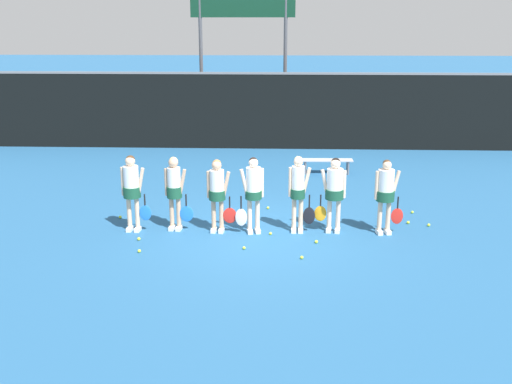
{
  "coord_description": "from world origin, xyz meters",
  "views": [
    {
      "loc": [
        0.51,
        -12.74,
        4.61
      ],
      "look_at": [
        -0.01,
        0.01,
        0.93
      ],
      "focal_mm": 42.0,
      "sensor_mm": 36.0,
      "label": 1
    }
  ],
  "objects_px": {
    "bench_courtside": "(327,162)",
    "tennis_ball_5": "(244,248)",
    "player_2": "(217,190)",
    "tennis_ball_9": "(139,239)",
    "player_0": "(132,186)",
    "tennis_ball_2": "(120,217)",
    "tennis_ball_6": "(268,208)",
    "tennis_ball_8": "(408,222)",
    "tennis_ball_0": "(139,251)",
    "tennis_ball_7": "(270,234)",
    "tennis_ball_1": "(412,212)",
    "tennis_ball_4": "(429,225)",
    "player_6": "(386,190)",
    "tennis_ball_10": "(316,242)",
    "tennis_ball_3": "(302,257)",
    "player_4": "(298,189)",
    "scoreboard": "(243,18)",
    "player_3": "(253,189)",
    "player_5": "(334,188)",
    "player_1": "(175,188)"
  },
  "relations": [
    {
      "from": "player_3",
      "to": "scoreboard",
      "type": "bearing_deg",
      "value": 83.4
    },
    {
      "from": "tennis_ball_10",
      "to": "player_5",
      "type": "bearing_deg",
      "value": 61.3
    },
    {
      "from": "tennis_ball_1",
      "to": "tennis_ball_4",
      "type": "xyz_separation_m",
      "value": [
        0.17,
        -0.97,
        0.0
      ]
    },
    {
      "from": "tennis_ball_5",
      "to": "tennis_ball_6",
      "type": "bearing_deg",
      "value": 81.01
    },
    {
      "from": "player_3",
      "to": "tennis_ball_8",
      "type": "relative_size",
      "value": 24.42
    },
    {
      "from": "player_6",
      "to": "tennis_ball_6",
      "type": "xyz_separation_m",
      "value": [
        -2.62,
        1.68,
        -0.97
      ]
    },
    {
      "from": "tennis_ball_2",
      "to": "player_3",
      "type": "bearing_deg",
      "value": -14.72
    },
    {
      "from": "bench_courtside",
      "to": "tennis_ball_1",
      "type": "xyz_separation_m",
      "value": [
        1.84,
        -3.93,
        -0.35
      ]
    },
    {
      "from": "player_4",
      "to": "tennis_ball_10",
      "type": "distance_m",
      "value": 1.27
    },
    {
      "from": "tennis_ball_3",
      "to": "tennis_ball_10",
      "type": "bearing_deg",
      "value": 69.04
    },
    {
      "from": "player_0",
      "to": "player_6",
      "type": "bearing_deg",
      "value": 4.79
    },
    {
      "from": "tennis_ball_4",
      "to": "tennis_ball_10",
      "type": "relative_size",
      "value": 0.98
    },
    {
      "from": "player_1",
      "to": "player_3",
      "type": "distance_m",
      "value": 1.77
    },
    {
      "from": "player_4",
      "to": "tennis_ball_6",
      "type": "relative_size",
      "value": 26.54
    },
    {
      "from": "tennis_ball_8",
      "to": "tennis_ball_9",
      "type": "xyz_separation_m",
      "value": [
        -6.07,
        -1.34,
        -0.0
      ]
    },
    {
      "from": "player_0",
      "to": "tennis_ball_5",
      "type": "height_order",
      "value": "player_0"
    },
    {
      "from": "tennis_ball_2",
      "to": "tennis_ball_8",
      "type": "height_order",
      "value": "same"
    },
    {
      "from": "tennis_ball_1",
      "to": "tennis_ball_6",
      "type": "relative_size",
      "value": 1.0
    },
    {
      "from": "tennis_ball_10",
      "to": "player_6",
      "type": "bearing_deg",
      "value": 24.17
    },
    {
      "from": "tennis_ball_3",
      "to": "tennis_ball_6",
      "type": "bearing_deg",
      "value": 102.9
    },
    {
      "from": "player_0",
      "to": "tennis_ball_2",
      "type": "bearing_deg",
      "value": 127.08
    },
    {
      "from": "player_4",
      "to": "tennis_ball_1",
      "type": "xyz_separation_m",
      "value": [
        2.88,
        1.44,
        -0.98
      ]
    },
    {
      "from": "player_4",
      "to": "tennis_ball_2",
      "type": "xyz_separation_m",
      "value": [
        -4.25,
        0.77,
        -0.98
      ]
    },
    {
      "from": "player_1",
      "to": "tennis_ball_5",
      "type": "bearing_deg",
      "value": -30.06
    },
    {
      "from": "bench_courtside",
      "to": "player_6",
      "type": "relative_size",
      "value": 0.96
    },
    {
      "from": "tennis_ball_7",
      "to": "tennis_ball_8",
      "type": "bearing_deg",
      "value": 15.32
    },
    {
      "from": "player_6",
      "to": "tennis_ball_2",
      "type": "bearing_deg",
      "value": 163.66
    },
    {
      "from": "player_2",
      "to": "tennis_ball_3",
      "type": "distance_m",
      "value": 2.58
    },
    {
      "from": "player_2",
      "to": "tennis_ball_4",
      "type": "bearing_deg",
      "value": 9.98
    },
    {
      "from": "scoreboard",
      "to": "tennis_ball_7",
      "type": "height_order",
      "value": "scoreboard"
    },
    {
      "from": "tennis_ball_0",
      "to": "tennis_ball_8",
      "type": "xyz_separation_m",
      "value": [
        5.9,
        2.04,
        0.0
      ]
    },
    {
      "from": "tennis_ball_5",
      "to": "tennis_ball_7",
      "type": "height_order",
      "value": "same"
    },
    {
      "from": "tennis_ball_2",
      "to": "bench_courtside",
      "type": "bearing_deg",
      "value": 41.05
    },
    {
      "from": "tennis_ball_3",
      "to": "tennis_ball_7",
      "type": "height_order",
      "value": "tennis_ball_3"
    },
    {
      "from": "player_2",
      "to": "tennis_ball_9",
      "type": "bearing_deg",
      "value": -155.79
    },
    {
      "from": "scoreboard",
      "to": "player_6",
      "type": "distance_m",
      "value": 12.23
    },
    {
      "from": "tennis_ball_1",
      "to": "tennis_ball_5",
      "type": "bearing_deg",
      "value": -147.3
    },
    {
      "from": "player_6",
      "to": "player_2",
      "type": "bearing_deg",
      "value": 171.64
    },
    {
      "from": "player_6",
      "to": "tennis_ball_7",
      "type": "xyz_separation_m",
      "value": [
        -2.53,
        -0.21,
        -0.97
      ]
    },
    {
      "from": "bench_courtside",
      "to": "tennis_ball_5",
      "type": "height_order",
      "value": "bench_courtside"
    },
    {
      "from": "bench_courtside",
      "to": "tennis_ball_7",
      "type": "distance_m",
      "value": 5.86
    },
    {
      "from": "tennis_ball_8",
      "to": "tennis_ball_6",
      "type": "bearing_deg",
      "value": 163.11
    },
    {
      "from": "tennis_ball_1",
      "to": "player_2",
      "type": "bearing_deg",
      "value": -162.04
    },
    {
      "from": "player_4",
      "to": "player_0",
      "type": "bearing_deg",
      "value": -178.29
    },
    {
      "from": "tennis_ball_1",
      "to": "tennis_ball_0",
      "type": "bearing_deg",
      "value": -155.26
    },
    {
      "from": "tennis_ball_1",
      "to": "player_6",
      "type": "bearing_deg",
      "value": -123.0
    },
    {
      "from": "player_2",
      "to": "tennis_ball_0",
      "type": "distance_m",
      "value": 2.21
    },
    {
      "from": "tennis_ball_6",
      "to": "tennis_ball_8",
      "type": "xyz_separation_m",
      "value": [
        3.31,
        -1.01,
        0.0
      ]
    },
    {
      "from": "player_6",
      "to": "tennis_ball_3",
      "type": "bearing_deg",
      "value": -148.88
    },
    {
      "from": "scoreboard",
      "to": "tennis_ball_8",
      "type": "relative_size",
      "value": 83.5
    }
  ]
}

